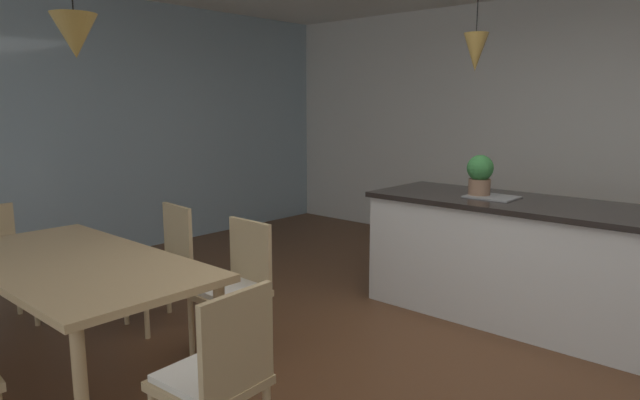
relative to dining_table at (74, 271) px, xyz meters
The scene contains 11 objects.
ground_plane 2.18m from the dining_table, 42.14° to the left, with size 10.00×8.40×0.04m, color brown.
wall_back_kitchen 4.94m from the dining_table, 71.75° to the left, with size 10.00×0.12×2.70m, color white.
window_wall_left_glazing 2.96m from the dining_table, 151.25° to the left, with size 0.06×8.40×2.70m, color #9EB7C6.
dining_table is the anchor object (origin of this frame).
chair_far_left 0.94m from the dining_table, 116.34° to the left, with size 0.44×0.44×0.87m.
chair_far_right 0.94m from the dining_table, 63.33° to the left, with size 0.41×0.41×0.87m.
chair_kitchen_end 1.30m from the dining_table, ahead, with size 0.42×0.42×0.87m.
kitchen_island 3.05m from the dining_table, 60.37° to the left, with size 2.26×0.85×0.91m.
pendant_over_table 1.30m from the dining_table, 81.63° to the left, with size 0.24×0.24×0.86m.
pendant_over_island_main 3.14m from the dining_table, 68.09° to the left, with size 0.18×0.18×0.86m.
potted_plant_on_island 2.91m from the dining_table, 66.56° to the left, with size 0.20×0.20×0.32m.
Camera 1 is at (1.51, -2.70, 1.60)m, focal length 31.11 mm.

